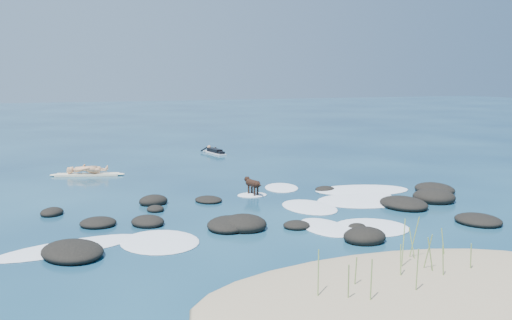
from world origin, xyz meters
name	(u,v)px	position (x,y,z in m)	size (l,w,h in m)	color
ground	(257,205)	(0.00, 0.00, 0.00)	(160.00, 160.00, 0.00)	#0A2642
sand_dune	(404,289)	(0.00, -8.20, 0.00)	(9.00, 4.40, 0.60)	#9E8966
dune_grass	(405,260)	(0.07, -8.10, 0.57)	(3.96, 1.92, 1.17)	olive
reef_rocks	(307,213)	(0.84, -2.05, 0.11)	(14.80, 7.50, 0.56)	black
breaking_foam	(301,210)	(1.04, -1.22, 0.01)	(14.83, 8.72, 0.12)	white
standing_surfer_rig	(87,159)	(-4.84, 7.96, 0.72)	(3.16, 1.29, 1.83)	#FDF2CA
paddling_surfer_rig	(214,151)	(2.41, 12.73, 0.13)	(1.02, 2.26, 0.39)	white
dog	(252,183)	(0.38, 1.48, 0.45)	(0.43, 1.07, 0.69)	black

